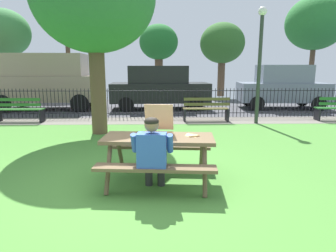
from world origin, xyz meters
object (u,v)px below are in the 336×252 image
parked_car_center (159,87)px  far_tree_midleft (66,24)px  pizza_box_open (158,131)px  park_bench_center (206,110)px  far_tree_right (315,23)px  far_tree_center (159,44)px  far_tree_midright (222,44)px  parked_car_right (282,86)px  adult_at_table (153,152)px  picnic_table_foreground (158,147)px  far_tree_left (3,33)px  parked_car_left (47,80)px  park_bench_left (19,110)px  lamp_post_walkway (260,53)px  pizza_slice_on_table (192,135)px

parked_car_center → far_tree_midleft: far_tree_midleft is taller
pizza_box_open → park_bench_center: 5.81m
park_bench_center → far_tree_right: bearing=47.8°
far_tree_center → far_tree_midright: (4.07, -0.00, 0.00)m
parked_car_center → far_tree_midright: far_tree_midright is taller
parked_car_right → far_tree_center: size_ratio=0.88×
far_tree_midright → parked_car_center: bearing=-124.0°
park_bench_center → adult_at_table: bearing=-105.9°
picnic_table_foreground → parked_car_center: parked_car_center is taller
pizza_box_open → adult_at_table: size_ratio=0.53×
adult_at_table → far_tree_left: bearing=122.4°
parked_car_left → parked_car_right: parked_car_left is taller
park_bench_left → far_tree_right: (14.79, 9.15, 4.19)m
parked_car_left → far_tree_midleft: 6.81m
lamp_post_walkway → pizza_slice_on_table: bearing=-118.5°
parked_car_right → lamp_post_walkway: bearing=-122.7°
far_tree_center → far_tree_left: bearing=180.0°
far_tree_midright → far_tree_right: 6.05m
park_bench_left → far_tree_midleft: 10.08m
parked_car_center → far_tree_center: far_tree_center is taller
pizza_slice_on_table → parked_car_left: (-5.59, 8.69, 0.53)m
picnic_table_foreground → park_bench_center: size_ratio=1.19×
park_bench_left → far_tree_midleft: far_tree_midleft is taller
parked_car_left → far_tree_center: far_tree_center is taller
lamp_post_walkway → far_tree_right: 11.87m
far_tree_midleft → parked_car_left: bearing=-82.4°
pizza_slice_on_table → far_tree_midleft: bearing=113.5°
picnic_table_foreground → adult_at_table: (-0.08, -0.50, 0.06)m
park_bench_center → pizza_slice_on_table: bearing=-101.2°
adult_at_table → far_tree_center: bearing=89.9°
pizza_slice_on_table → far_tree_midright: far_tree_midright is taller
pizza_box_open → lamp_post_walkway: size_ratio=0.17×
picnic_table_foreground → pizza_slice_on_table: 0.59m
adult_at_table → park_bench_left: 7.71m
park_bench_center → pizza_box_open: bearing=-106.5°
picnic_table_foreground → parked_car_center: (-0.01, 8.75, 0.41)m
pizza_slice_on_table → park_bench_center: bearing=78.8°
pizza_box_open → park_bench_left: pizza_box_open is taller
pizza_box_open → far_tree_center: size_ratio=0.14×
park_bench_left → far_tree_left: bearing=118.1°
parked_car_left → parked_car_center: (5.02, -0.00, -0.30)m
pizza_box_open → pizza_slice_on_table: (0.57, 0.06, -0.09)m
far_tree_left → far_tree_center: (9.69, 0.00, -0.60)m
park_bench_left → lamp_post_walkway: 8.39m
far_tree_center → parked_car_center: bearing=-89.5°
parked_car_right → far_tree_center: far_tree_center is taller
parked_car_center → far_tree_left: 11.79m
parked_car_left → parked_car_right: (10.66, -0.00, -0.29)m
adult_at_table → pizza_box_open: bearing=81.7°
park_bench_left → parked_car_left: parked_car_left is taller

